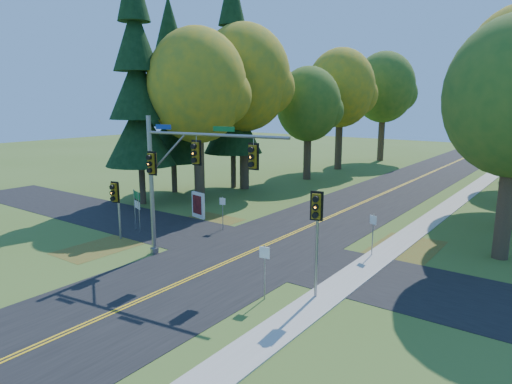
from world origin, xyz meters
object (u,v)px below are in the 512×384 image
Objects in this scene: route_sign_cluster at (137,203)px; info_kiosk at (198,205)px; east_signal_pole at (317,218)px; traffic_mast at (181,170)px.

info_kiosk is (0.85, 4.82, -0.97)m from route_sign_cluster.
east_signal_pole is 2.53× the size of info_kiosk.
route_sign_cluster is (-6.35, 2.15, -2.99)m from traffic_mast.
route_sign_cluster is 1.44× the size of info_kiosk.
traffic_mast is at bearing 2.83° from route_sign_cluster.
east_signal_pole reaches higher than info_kiosk.
traffic_mast reaches higher than info_kiosk.
traffic_mast reaches higher than east_signal_pole.
east_signal_pole is 14.73m from route_sign_cluster.
east_signal_pole is at bearing -16.38° from info_kiosk.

